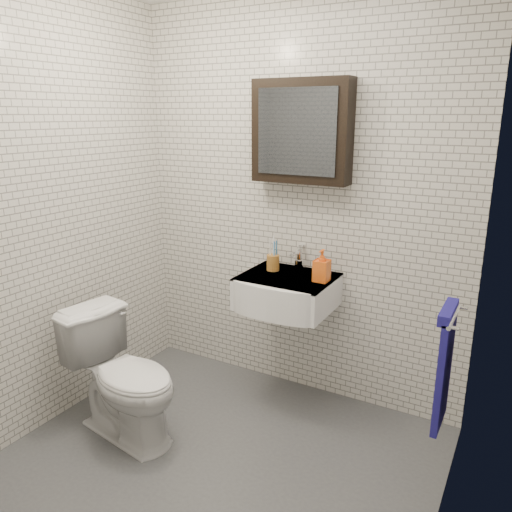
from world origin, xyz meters
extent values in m
cube|color=#474A4F|center=(0.00, 0.00, 0.01)|extent=(2.20, 2.00, 0.01)
cube|color=silver|center=(0.00, 1.00, 1.25)|extent=(2.20, 0.02, 2.50)
cube|color=silver|center=(0.00, -1.00, 1.25)|extent=(2.20, 0.02, 2.50)
cube|color=silver|center=(-1.10, 0.00, 1.25)|extent=(0.02, 2.00, 2.50)
cube|color=silver|center=(1.10, 0.00, 1.25)|extent=(0.02, 2.00, 2.50)
cube|color=white|center=(0.05, 0.78, 0.75)|extent=(0.55, 0.45, 0.20)
cylinder|color=silver|center=(0.05, 0.80, 0.84)|extent=(0.31, 0.31, 0.02)
cylinder|color=silver|center=(0.05, 0.80, 0.85)|extent=(0.04, 0.04, 0.01)
cube|color=white|center=(0.05, 0.78, 0.84)|extent=(0.55, 0.45, 0.01)
cylinder|color=silver|center=(0.05, 0.94, 0.88)|extent=(0.06, 0.06, 0.06)
cylinder|color=silver|center=(0.05, 0.94, 0.94)|extent=(0.03, 0.03, 0.08)
cylinder|color=silver|center=(0.05, 0.88, 0.97)|extent=(0.02, 0.12, 0.02)
cube|color=silver|center=(0.05, 0.97, 0.99)|extent=(0.02, 0.09, 0.01)
cube|color=black|center=(0.05, 0.93, 1.70)|extent=(0.60, 0.14, 0.60)
cube|color=#3F444C|center=(0.05, 0.85, 1.70)|extent=(0.49, 0.01, 0.49)
cylinder|color=silver|center=(1.06, 0.35, 0.95)|extent=(0.02, 0.30, 0.02)
cylinder|color=silver|center=(1.08, 0.48, 0.95)|extent=(0.04, 0.02, 0.02)
cylinder|color=silver|center=(1.08, 0.22, 0.95)|extent=(0.04, 0.02, 0.02)
cube|color=navy|center=(1.05, 0.35, 0.68)|extent=(0.03, 0.26, 0.54)
cube|color=navy|center=(1.04, 0.35, 0.96)|extent=(0.05, 0.26, 0.05)
cylinder|color=#A46C29|center=(-0.08, 0.84, 0.90)|extent=(0.08, 0.08, 0.10)
cylinder|color=white|center=(-0.10, 0.83, 0.96)|extent=(0.02, 0.03, 0.19)
cylinder|color=teal|center=(-0.07, 0.83, 0.95)|extent=(0.01, 0.02, 0.17)
cylinder|color=white|center=(-0.09, 0.85, 0.97)|extent=(0.02, 0.04, 0.20)
cylinder|color=teal|center=(-0.07, 0.85, 0.96)|extent=(0.02, 0.04, 0.18)
imported|color=orange|center=(0.27, 0.79, 0.95)|extent=(0.09, 0.09, 0.19)
imported|color=white|center=(-0.59, 0.00, 0.37)|extent=(0.77, 0.52, 0.73)
camera|label=1|loc=(1.30, -1.83, 1.80)|focal=35.00mm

